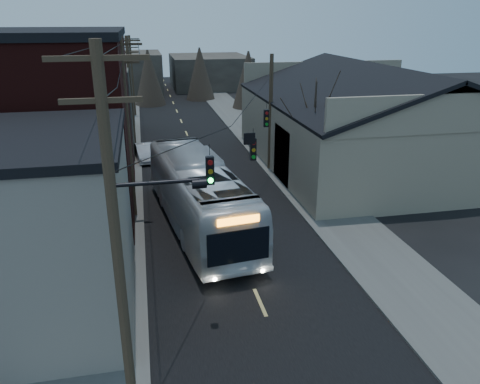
% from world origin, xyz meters
% --- Properties ---
extents(road_surface, '(9.00, 110.00, 0.02)m').
position_xyz_m(road_surface, '(0.00, 30.00, 0.01)').
color(road_surface, black).
rests_on(road_surface, ground).
extents(sidewalk_left, '(4.00, 110.00, 0.12)m').
position_xyz_m(sidewalk_left, '(-6.50, 30.00, 0.06)').
color(sidewalk_left, '#474744').
rests_on(sidewalk_left, ground).
extents(sidewalk_right, '(4.00, 110.00, 0.12)m').
position_xyz_m(sidewalk_right, '(6.50, 30.00, 0.06)').
color(sidewalk_right, '#474744').
rests_on(sidewalk_right, ground).
extents(building_clapboard, '(8.00, 8.00, 7.00)m').
position_xyz_m(building_clapboard, '(-9.00, 9.00, 3.50)').
color(building_clapboard, gray).
rests_on(building_clapboard, ground).
extents(building_brick, '(10.00, 12.00, 10.00)m').
position_xyz_m(building_brick, '(-10.00, 20.00, 5.00)').
color(building_brick, black).
rests_on(building_brick, ground).
extents(building_left_far, '(9.00, 14.00, 7.00)m').
position_xyz_m(building_left_far, '(-9.50, 36.00, 3.50)').
color(building_left_far, '#2E2925').
rests_on(building_left_far, ground).
extents(warehouse, '(16.16, 20.60, 7.73)m').
position_xyz_m(warehouse, '(13.00, 25.00, 2.70)').
color(warehouse, gray).
rests_on(warehouse, ground).
extents(building_far_left, '(10.00, 12.00, 6.00)m').
position_xyz_m(building_far_left, '(-6.00, 65.00, 3.00)').
color(building_far_left, '#2E2925').
rests_on(building_far_left, ground).
extents(building_far_right, '(12.00, 14.00, 5.00)m').
position_xyz_m(building_far_right, '(7.00, 70.00, 2.50)').
color(building_far_right, '#2E2925').
rests_on(building_far_right, ground).
extents(bare_tree, '(0.40, 0.40, 7.20)m').
position_xyz_m(bare_tree, '(6.50, 20.00, 3.60)').
color(bare_tree, black).
rests_on(bare_tree, ground).
extents(utility_lines, '(11.24, 45.28, 10.50)m').
position_xyz_m(utility_lines, '(-3.11, 24.14, 4.95)').
color(utility_lines, '#382B1E').
rests_on(utility_lines, ground).
extents(bus, '(4.83, 13.77, 3.76)m').
position_xyz_m(bus, '(-1.46, 15.94, 1.88)').
color(bus, silver).
rests_on(bus, ground).
extents(parked_car, '(1.84, 4.09, 1.30)m').
position_xyz_m(parked_car, '(-4.17, 29.45, 0.65)').
color(parked_car, '#B4B5BC').
rests_on(parked_car, ground).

